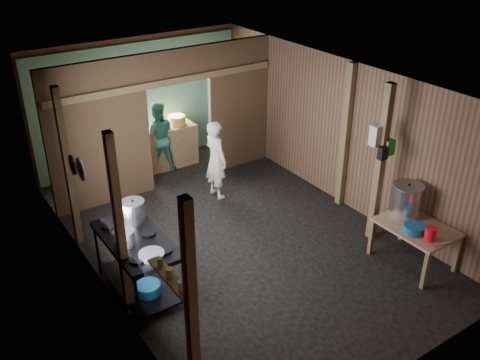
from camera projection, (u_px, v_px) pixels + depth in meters
floor at (233, 234)px, 8.75m from camera, size 4.50×7.00×0.00m
ceiling at (232, 82)px, 7.55m from camera, size 4.50×7.00×0.00m
wall_back at (139, 101)px, 10.73m from camera, size 4.50×0.00×2.60m
wall_front at (414, 283)px, 5.57m from camera, size 4.50×0.00×2.60m
wall_left at (91, 204)px, 7.04m from camera, size 0.00×7.00×2.60m
wall_right at (340, 133)px, 9.26m from camera, size 0.00×7.00×2.60m
partition_left at (99, 136)px, 9.12m from camera, size 1.85×0.10×2.60m
partition_right at (239, 105)px, 10.55m from camera, size 1.35×0.10×2.60m
partition_header at (177, 65)px, 9.43m from camera, size 1.30×0.10×0.60m
turquoise_panel at (140, 105)px, 10.71m from camera, size 4.40×0.06×2.50m
back_counter at (167, 147)px, 10.88m from camera, size 1.20×0.50×0.85m
wall_clock at (150, 72)px, 10.50m from camera, size 0.20×0.03×0.20m
post_left_a at (191, 313)px, 5.16m from camera, size 0.10×0.12×2.60m
post_left_b at (120, 230)px, 6.48m from camera, size 0.10×0.12×2.60m
post_left_c at (68, 170)px, 7.96m from camera, size 0.10×0.12×2.60m
post_right at (345, 137)px, 9.08m from camera, size 0.10×0.12×2.60m
post_free at (380, 165)px, 8.11m from camera, size 0.12×0.12×2.60m
cross_beam at (166, 82)px, 9.39m from camera, size 4.40×0.12×0.12m
pan_lid_big at (81, 169)px, 7.19m from camera, size 0.03×0.34×0.34m
pan_lid_small at (72, 165)px, 7.53m from camera, size 0.03×0.30×0.30m
wall_shelf at (170, 278)px, 5.50m from camera, size 0.14×0.80×0.03m
jar_white at (181, 285)px, 5.28m from camera, size 0.07×0.07×0.10m
jar_yellow at (170, 272)px, 5.47m from camera, size 0.08×0.08×0.10m
jar_green at (160, 262)px, 5.63m from camera, size 0.06×0.06×0.10m
bag_white at (378, 135)px, 7.92m from camera, size 0.22×0.15×0.32m
bag_green at (389, 147)px, 7.96m from camera, size 0.16×0.12×0.24m
bag_black at (383, 153)px, 7.90m from camera, size 0.14×0.10×0.20m
gas_range at (139, 266)px, 7.24m from camera, size 0.78×1.53×0.90m
prep_table at (414, 244)px, 7.92m from camera, size 0.80×1.10×0.65m
stove_pot_large at (133, 212)px, 7.36m from camera, size 0.33×0.33×0.33m
stove_pot_med at (125, 238)px, 6.86m from camera, size 0.34×0.34×0.24m
frying_pan at (151, 255)px, 6.66m from camera, size 0.36×0.57×0.08m
blue_tub_front at (148, 288)px, 7.13m from camera, size 0.34×0.34×0.14m
blue_tub_back at (130, 266)px, 7.58m from camera, size 0.33×0.33×0.13m
stock_pot at (407, 201)px, 7.94m from camera, size 0.54×0.54×0.53m
wash_basin at (414, 229)px, 7.60m from camera, size 0.41×0.41×0.12m
pink_bucket at (430, 234)px, 7.42m from camera, size 0.16×0.16×0.19m
knife at (442, 244)px, 7.35m from camera, size 0.30×0.09×0.01m
yellow_tub at (177, 120)px, 10.76m from camera, size 0.36×0.36×0.20m
cook at (216, 160)px, 9.60m from camera, size 0.38×0.55×1.47m
worker_back at (158, 137)px, 10.56m from camera, size 0.85×0.75×1.45m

